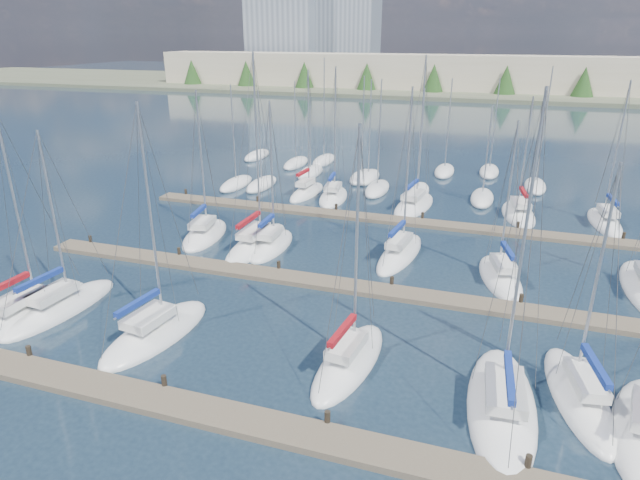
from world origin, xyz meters
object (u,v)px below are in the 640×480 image
(sailboat_p, at_px, (414,205))
(sailboat_l, at_px, (500,277))
(sailboat_a, at_px, (28,314))
(sailboat_d, at_px, (349,361))
(sailboat_c, at_px, (156,332))
(sailboat_k, at_px, (400,253))
(sailboat_f, at_px, (579,396))
(sailboat_r, at_px, (605,222))
(sailboat_i, at_px, (257,243))
(sailboat_o, at_px, (333,197))
(sailboat_j, at_px, (272,245))
(sailboat_e, at_px, (502,405))
(sailboat_q, at_px, (518,214))
(sailboat_h, at_px, (205,235))
(sailboat_b, at_px, (61,308))
(sailboat_n, at_px, (307,192))

(sailboat_p, distance_m, sailboat_l, 16.52)
(sailboat_a, height_order, sailboat_d, sailboat_d)
(sailboat_c, bearing_deg, sailboat_k, 62.21)
(sailboat_d, relative_size, sailboat_l, 1.12)
(sailboat_a, bearing_deg, sailboat_f, 4.74)
(sailboat_r, height_order, sailboat_d, sailboat_r)
(sailboat_f, bearing_deg, sailboat_l, 95.74)
(sailboat_d, xyz_separation_m, sailboat_l, (7.13, 12.83, -0.01))
(sailboat_i, height_order, sailboat_p, sailboat_i)
(sailboat_a, bearing_deg, sailboat_p, 58.27)
(sailboat_i, relative_size, sailboat_p, 1.04)
(sailboat_o, xyz_separation_m, sailboat_p, (8.18, -0.18, -0.01))
(sailboat_c, relative_size, sailboat_i, 0.88)
(sailboat_a, bearing_deg, sailboat_j, 58.11)
(sailboat_k, xyz_separation_m, sailboat_e, (7.50, -16.00, -0.01))
(sailboat_o, distance_m, sailboat_l, 21.86)
(sailboat_a, height_order, sailboat_c, sailboat_c)
(sailboat_q, distance_m, sailboat_i, 24.35)
(sailboat_j, distance_m, sailboat_q, 23.34)
(sailboat_k, xyz_separation_m, sailboat_q, (8.62, 12.75, -0.01))
(sailboat_o, distance_m, sailboat_q, 17.69)
(sailboat_r, relative_size, sailboat_f, 1.10)
(sailboat_o, relative_size, sailboat_a, 1.06)
(sailboat_k, distance_m, sailboat_h, 16.03)
(sailboat_a, relative_size, sailboat_p, 0.87)
(sailboat_b, height_order, sailboat_q, sailboat_b)
(sailboat_i, bearing_deg, sailboat_e, -37.01)
(sailboat_r, relative_size, sailboat_a, 1.01)
(sailboat_n, xyz_separation_m, sailboat_f, (23.04, -27.45, -0.02))
(sailboat_k, bearing_deg, sailboat_f, -45.67)
(sailboat_j, xyz_separation_m, sailboat_q, (18.45, 14.30, -0.01))
(sailboat_o, bearing_deg, sailboat_i, -104.99)
(sailboat_f, relative_size, sailboat_l, 1.03)
(sailboat_b, height_order, sailboat_l, sailboat_b)
(sailboat_o, distance_m, sailboat_f, 33.35)
(sailboat_e, height_order, sailboat_p, sailboat_e)
(sailboat_n, bearing_deg, sailboat_j, -76.98)
(sailboat_r, distance_m, sailboat_f, 27.34)
(sailboat_j, bearing_deg, sailboat_i, 175.15)
(sailboat_c, relative_size, sailboat_e, 0.91)
(sailboat_h, height_order, sailboat_f, sailboat_h)
(sailboat_l, bearing_deg, sailboat_n, 128.06)
(sailboat_b, bearing_deg, sailboat_e, 1.77)
(sailboat_k, distance_m, sailboat_l, 7.53)
(sailboat_j, height_order, sailboat_e, sailboat_e)
(sailboat_q, bearing_deg, sailboat_o, 172.42)
(sailboat_e, relative_size, sailboat_i, 0.96)
(sailboat_r, height_order, sailboat_e, sailboat_e)
(sailboat_q, height_order, sailboat_f, sailboat_f)
(sailboat_c, height_order, sailboat_h, sailboat_c)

